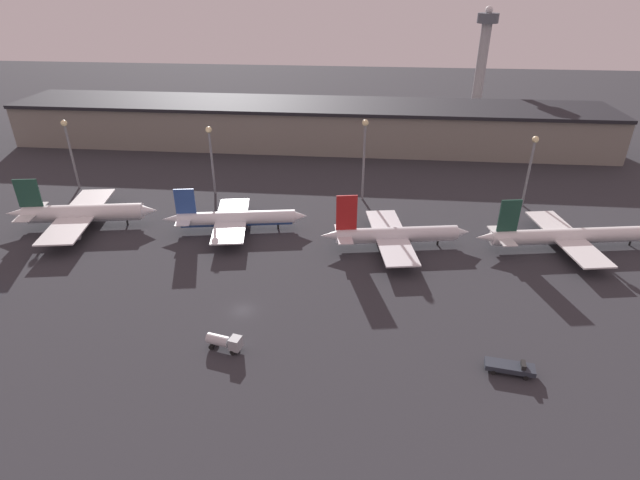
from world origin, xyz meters
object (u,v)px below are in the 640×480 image
airplane_2 (395,235)px  service_vehicle_1 (510,367)px  service_vehicle_0 (225,342)px  airplane_1 (235,219)px  airplane_3 (573,236)px  airplane_0 (82,213)px  control_tower (483,55)px

airplane_2 → service_vehicle_1: bearing=-76.9°
service_vehicle_0 → service_vehicle_1: size_ratio=0.81×
airplane_1 → service_vehicle_0: 46.94m
airplane_2 → airplane_3: airplane_2 is taller
airplane_0 → airplane_2: 80.63m
airplane_0 → airplane_2: airplane_2 is taller
airplane_1 → airplane_2: airplane_2 is taller
airplane_2 → service_vehicle_0: airplane_2 is taller
airplane_2 → airplane_1: bearing=163.3°
airplane_2 → airplane_3: size_ratio=0.76×
airplane_1 → airplane_3: bearing=-10.6°
airplane_0 → airplane_2: size_ratio=1.05×
airplane_1 → service_vehicle_1: (58.25, -47.06, -2.04)m
control_tower → service_vehicle_0: bearing=-112.7°
service_vehicle_0 → control_tower: bearing=80.5°
airplane_0 → control_tower: bearing=36.8°
airplane_0 → control_tower: control_tower is taller
airplane_0 → airplane_3: bearing=-9.5°
airplane_0 → airplane_1: bearing=-7.2°
airplane_0 → airplane_1: 40.13m
airplane_0 → service_vehicle_1: 108.28m
airplane_0 → service_vehicle_1: airplane_0 is taller
airplane_1 → service_vehicle_0: size_ratio=5.56×
airplane_2 → airplane_0: bearing=168.0°
airplane_2 → service_vehicle_1: 45.76m
airplane_0 → service_vehicle_1: (98.34, -45.26, -2.57)m
service_vehicle_1 → airplane_3: bearing=69.9°
airplane_0 → service_vehicle_1: bearing=-34.5°
service_vehicle_1 → control_tower: control_tower is taller
service_vehicle_0 → service_vehicle_1: bearing=11.9°
airplane_0 → airplane_1: airplane_0 is taller
service_vehicle_1 → airplane_2: bearing=121.2°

